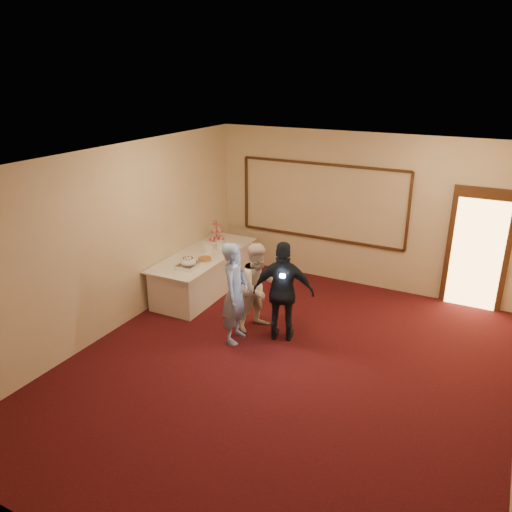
{
  "coord_description": "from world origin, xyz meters",
  "views": [
    {
      "loc": [
        2.49,
        -5.68,
        4.09
      ],
      "look_at": [
        -1.1,
        1.23,
        1.15
      ],
      "focal_mm": 35.0,
      "sensor_mm": 36.0,
      "label": 1
    }
  ],
  "objects_px": {
    "tart": "(205,259)",
    "plate_stack_a": "(208,248)",
    "guest": "(283,292)",
    "buffet_table": "(205,272)",
    "pavlova_tray": "(188,263)",
    "woman": "(258,287)",
    "cupcake_stand": "(216,232)",
    "plate_stack_b": "(221,245)",
    "man": "(235,293)"
  },
  "relations": [
    {
      "from": "cupcake_stand",
      "to": "man",
      "type": "bearing_deg",
      "value": -52.3
    },
    {
      "from": "plate_stack_b",
      "to": "buffet_table",
      "type": "bearing_deg",
      "value": -109.52
    },
    {
      "from": "tart",
      "to": "cupcake_stand",
      "type": "bearing_deg",
      "value": 111.19
    },
    {
      "from": "buffet_table",
      "to": "man",
      "type": "relative_size",
      "value": 1.57
    },
    {
      "from": "pavlova_tray",
      "to": "plate_stack_a",
      "type": "bearing_deg",
      "value": 97.73
    },
    {
      "from": "plate_stack_a",
      "to": "tart",
      "type": "distance_m",
      "value": 0.46
    },
    {
      "from": "buffet_table",
      "to": "pavlova_tray",
      "type": "xyz_separation_m",
      "value": [
        0.14,
        -0.71,
        0.46
      ]
    },
    {
      "from": "buffet_table",
      "to": "woman",
      "type": "xyz_separation_m",
      "value": [
        1.6,
        -0.83,
        0.35
      ]
    },
    {
      "from": "man",
      "to": "cupcake_stand",
      "type": "bearing_deg",
      "value": 29.48
    },
    {
      "from": "pavlova_tray",
      "to": "cupcake_stand",
      "type": "height_order",
      "value": "cupcake_stand"
    },
    {
      "from": "woman",
      "to": "cupcake_stand",
      "type": "bearing_deg",
      "value": 73.64
    },
    {
      "from": "buffet_table",
      "to": "tart",
      "type": "height_order",
      "value": "tart"
    },
    {
      "from": "man",
      "to": "pavlova_tray",
      "type": "bearing_deg",
      "value": 55.68
    },
    {
      "from": "buffet_table",
      "to": "man",
      "type": "height_order",
      "value": "man"
    },
    {
      "from": "plate_stack_b",
      "to": "woman",
      "type": "distance_m",
      "value": 1.91
    },
    {
      "from": "woman",
      "to": "guest",
      "type": "xyz_separation_m",
      "value": [
        0.51,
        -0.14,
        0.08
      ]
    },
    {
      "from": "plate_stack_a",
      "to": "guest",
      "type": "distance_m",
      "value": 2.35
    },
    {
      "from": "pavlova_tray",
      "to": "tart",
      "type": "distance_m",
      "value": 0.42
    },
    {
      "from": "woman",
      "to": "pavlova_tray",
      "type": "bearing_deg",
      "value": 110.96
    },
    {
      "from": "plate_stack_b",
      "to": "tart",
      "type": "distance_m",
      "value": 0.7
    },
    {
      "from": "man",
      "to": "woman",
      "type": "distance_m",
      "value": 0.55
    },
    {
      "from": "cupcake_stand",
      "to": "man",
      "type": "height_order",
      "value": "man"
    },
    {
      "from": "woman",
      "to": "man",
      "type": "bearing_deg",
      "value": -168.93
    },
    {
      "from": "pavlova_tray",
      "to": "guest",
      "type": "xyz_separation_m",
      "value": [
        1.97,
        -0.26,
        -0.03
      ]
    },
    {
      "from": "plate_stack_b",
      "to": "woman",
      "type": "xyz_separation_m",
      "value": [
        1.46,
        -1.22,
        -0.1
      ]
    },
    {
      "from": "pavlova_tray",
      "to": "man",
      "type": "bearing_deg",
      "value": -26.1
    },
    {
      "from": "pavlova_tray",
      "to": "plate_stack_b",
      "type": "relative_size",
      "value": 2.72
    },
    {
      "from": "tart",
      "to": "woman",
      "type": "height_order",
      "value": "woman"
    },
    {
      "from": "tart",
      "to": "plate_stack_a",
      "type": "bearing_deg",
      "value": 114.82
    },
    {
      "from": "man",
      "to": "tart",
      "type": "bearing_deg",
      "value": 41.46
    },
    {
      "from": "plate_stack_b",
      "to": "guest",
      "type": "height_order",
      "value": "guest"
    },
    {
      "from": "man",
      "to": "buffet_table",
      "type": "bearing_deg",
      "value": 38.91
    },
    {
      "from": "plate_stack_a",
      "to": "pavlova_tray",
      "type": "bearing_deg",
      "value": -82.27
    },
    {
      "from": "plate_stack_a",
      "to": "man",
      "type": "xyz_separation_m",
      "value": [
        1.44,
        -1.47,
        -0.03
      ]
    },
    {
      "from": "cupcake_stand",
      "to": "man",
      "type": "xyz_separation_m",
      "value": [
        1.68,
        -2.17,
        -0.12
      ]
    },
    {
      "from": "buffet_table",
      "to": "guest",
      "type": "height_order",
      "value": "guest"
    },
    {
      "from": "man",
      "to": "woman",
      "type": "xyz_separation_m",
      "value": [
        0.14,
        0.52,
        -0.08
      ]
    },
    {
      "from": "plate_stack_b",
      "to": "plate_stack_a",
      "type": "bearing_deg",
      "value": -111.88
    },
    {
      "from": "tart",
      "to": "man",
      "type": "bearing_deg",
      "value": -40.31
    },
    {
      "from": "cupcake_stand",
      "to": "plate_stack_a",
      "type": "bearing_deg",
      "value": -71.05
    },
    {
      "from": "tart",
      "to": "guest",
      "type": "height_order",
      "value": "guest"
    },
    {
      "from": "cupcake_stand",
      "to": "woman",
      "type": "height_order",
      "value": "woman"
    },
    {
      "from": "plate_stack_a",
      "to": "cupcake_stand",
      "type": "bearing_deg",
      "value": 108.95
    },
    {
      "from": "plate_stack_a",
      "to": "man",
      "type": "relative_size",
      "value": 0.12
    },
    {
      "from": "buffet_table",
      "to": "plate_stack_a",
      "type": "bearing_deg",
      "value": 76.6
    },
    {
      "from": "buffet_table",
      "to": "plate_stack_b",
      "type": "xyz_separation_m",
      "value": [
        0.14,
        0.39,
        0.46
      ]
    },
    {
      "from": "cupcake_stand",
      "to": "buffet_table",
      "type": "bearing_deg",
      "value": -75.27
    },
    {
      "from": "plate_stack_a",
      "to": "plate_stack_b",
      "type": "bearing_deg",
      "value": 68.12
    },
    {
      "from": "cupcake_stand",
      "to": "plate_stack_b",
      "type": "height_order",
      "value": "cupcake_stand"
    },
    {
      "from": "plate_stack_a",
      "to": "guest",
      "type": "xyz_separation_m",
      "value": [
        2.09,
        -1.08,
        -0.03
      ]
    }
  ]
}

